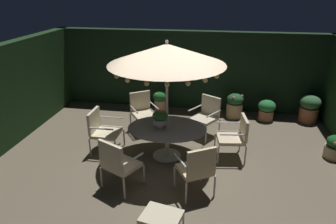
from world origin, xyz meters
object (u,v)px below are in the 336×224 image
(patio_chair_north, at_px, (143,109))
(patio_chair_south, at_px, (235,135))
(centerpiece_planter, at_px, (160,117))
(patio_dining_table, at_px, (167,133))
(patio_umbrella, at_px, (167,54))
(potted_plant_left_far, at_px, (309,108))
(potted_plant_back_left, at_px, (267,109))
(potted_plant_right_near, at_px, (160,100))
(potted_plant_back_center, at_px, (235,105))
(potted_plant_right_far, at_px, (335,147))
(patio_chair_southeast, at_px, (197,167))
(ottoman_footrest, at_px, (161,218))
(patio_chair_east, at_px, (118,162))
(patio_chair_northeast, at_px, (102,128))
(patio_chair_southwest, at_px, (207,114))

(patio_chair_north, bearing_deg, patio_chair_south, -23.84)
(centerpiece_planter, bearing_deg, patio_dining_table, 19.11)
(patio_umbrella, relative_size, potted_plant_left_far, 3.39)
(patio_umbrella, height_order, patio_chair_north, patio_umbrella)
(patio_chair_south, height_order, potted_plant_back_left, patio_chair_south)
(potted_plant_right_near, height_order, potted_plant_back_center, potted_plant_back_center)
(potted_plant_right_far, bearing_deg, potted_plant_right_near, 155.10)
(potted_plant_back_center, xyz_separation_m, potted_plant_right_far, (2.12, -1.95, -0.11))
(patio_chair_southeast, distance_m, potted_plant_right_far, 3.45)
(patio_umbrella, height_order, potted_plant_right_far, patio_umbrella)
(ottoman_footrest, bearing_deg, patio_chair_east, 133.87)
(potted_plant_left_far, xyz_separation_m, potted_plant_right_far, (0.09, -1.99, -0.15))
(ottoman_footrest, xyz_separation_m, potted_plant_right_near, (-0.97, 4.93, 0.01))
(patio_dining_table, xyz_separation_m, potted_plant_right_far, (3.66, 0.56, -0.33))
(potted_plant_left_far, bearing_deg, potted_plant_back_center, -178.88)
(patio_chair_north, distance_m, patio_chair_south, 2.53)
(centerpiece_planter, height_order, potted_plant_right_near, centerpiece_planter)
(potted_plant_right_far, bearing_deg, patio_chair_northeast, -173.89)
(patio_dining_table, distance_m, potted_plant_back_left, 3.45)
(potted_plant_back_left, bearing_deg, potted_plant_right_near, 177.89)
(patio_chair_north, xyz_separation_m, ottoman_footrest, (1.17, -3.60, -0.23))
(patio_dining_table, height_order, patio_chair_northeast, patio_chair_northeast)
(centerpiece_planter, xyz_separation_m, potted_plant_back_center, (1.67, 2.56, -0.59))
(potted_plant_left_far, bearing_deg, patio_chair_southeast, -126.26)
(patio_umbrella, bearing_deg, patio_chair_southeast, -59.25)
(potted_plant_right_near, bearing_deg, patio_chair_east, -90.57)
(patio_chair_southwest, bearing_deg, patio_chair_northeast, -151.31)
(patio_chair_east, distance_m, potted_plant_right_near, 3.89)
(patio_chair_south, relative_size, potted_plant_back_left, 1.63)
(patio_chair_southeast, height_order, potted_plant_right_far, patio_chair_southeast)
(potted_plant_right_near, bearing_deg, centerpiece_planter, -78.93)
(patio_dining_table, distance_m, centerpiece_planter, 0.40)
(patio_chair_southeast, xyz_separation_m, patio_chair_southwest, (0.03, 2.54, -0.03))
(potted_plant_right_far, bearing_deg, patio_chair_north, 171.61)
(patio_umbrella, relative_size, patio_chair_southwest, 2.62)
(patio_chair_north, relative_size, patio_chair_southeast, 0.98)
(patio_dining_table, xyz_separation_m, patio_chair_southwest, (0.79, 1.26, -0.02))
(centerpiece_planter, height_order, ottoman_footrest, centerpiece_planter)
(potted_plant_back_center, bearing_deg, potted_plant_left_far, 1.12)
(centerpiece_planter, bearing_deg, potted_plant_right_far, 9.14)
(centerpiece_planter, distance_m, patio_chair_east, 1.44)
(patio_chair_east, height_order, potted_plant_right_near, patio_chair_east)
(patio_chair_southeast, height_order, ottoman_footrest, patio_chair_southeast)
(potted_plant_right_far, bearing_deg, patio_umbrella, -171.24)
(patio_chair_southeast, xyz_separation_m, patio_chair_south, (0.71, 1.48, -0.03))
(patio_chair_southwest, relative_size, ottoman_footrest, 1.48)
(patio_chair_southwest, distance_m, ottoman_footrest, 3.67)
(patio_chair_north, bearing_deg, potted_plant_left_far, 16.67)
(potted_plant_back_center, bearing_deg, patio_chair_east, -120.11)
(potted_plant_back_left, bearing_deg, potted_plant_right_far, -56.58)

